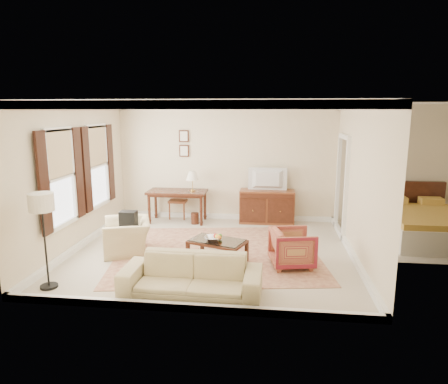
% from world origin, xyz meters
% --- Properties ---
extents(room_shell, '(5.51, 5.01, 2.91)m').
position_xyz_m(room_shell, '(0.00, 0.00, 2.47)').
color(room_shell, beige).
rests_on(room_shell, ground).
extents(annex_bedroom, '(3.00, 2.70, 2.90)m').
position_xyz_m(annex_bedroom, '(4.49, 1.15, 0.34)').
color(annex_bedroom, beige).
rests_on(annex_bedroom, ground).
extents(window_front, '(0.12, 1.56, 1.80)m').
position_xyz_m(window_front, '(-2.70, -0.70, 1.55)').
color(window_front, '#CCB284').
rests_on(window_front, room_shell).
extents(window_rear, '(0.12, 1.56, 1.80)m').
position_xyz_m(window_rear, '(-2.70, 0.90, 1.55)').
color(window_rear, '#CCB284').
rests_on(window_rear, room_shell).
extents(doorway, '(0.10, 1.12, 2.25)m').
position_xyz_m(doorway, '(2.71, 1.50, 1.08)').
color(doorway, white).
rests_on(doorway, room_shell).
extents(rug, '(4.35, 3.88, 0.01)m').
position_xyz_m(rug, '(0.11, -0.08, 0.01)').
color(rug, brown).
rests_on(rug, room_shell).
extents(writing_desk, '(1.46, 0.73, 0.80)m').
position_xyz_m(writing_desk, '(-1.18, 2.04, 0.69)').
color(writing_desk, '#462014').
rests_on(writing_desk, room_shell).
extents(desk_chair, '(0.55, 0.55, 1.05)m').
position_xyz_m(desk_chair, '(-1.24, 2.39, 0.53)').
color(desk_chair, brown).
rests_on(desk_chair, room_shell).
extents(desk_lamp, '(0.32, 0.32, 0.50)m').
position_xyz_m(desk_lamp, '(-0.79, 2.04, 1.05)').
color(desk_lamp, silver).
rests_on(desk_lamp, writing_desk).
extents(framed_prints, '(0.25, 0.04, 0.68)m').
position_xyz_m(framed_prints, '(-1.08, 2.47, 1.94)').
color(framed_prints, '#462014').
rests_on(framed_prints, room_shell).
extents(sideboard, '(1.34, 0.52, 0.83)m').
position_xyz_m(sideboard, '(1.05, 2.21, 0.41)').
color(sideboard, brown).
rests_on(sideboard, room_shell).
extents(tv, '(0.91, 0.52, 0.12)m').
position_xyz_m(tv, '(1.05, 2.19, 1.28)').
color(tv, black).
rests_on(tv, sideboard).
extents(coffee_table, '(1.15, 0.90, 0.43)m').
position_xyz_m(coffee_table, '(0.18, -0.56, 0.33)').
color(coffee_table, '#462014').
rests_on(coffee_table, room_shell).
extents(fruit_bowl, '(0.42, 0.42, 0.10)m').
position_xyz_m(fruit_bowl, '(0.09, -0.61, 0.48)').
color(fruit_bowl, silver).
rests_on(fruit_bowl, coffee_table).
extents(book_a, '(0.28, 0.13, 0.38)m').
position_xyz_m(book_a, '(0.08, -0.52, 0.17)').
color(book_a, brown).
rests_on(book_a, coffee_table).
extents(book_b, '(0.24, 0.18, 0.38)m').
position_xyz_m(book_b, '(0.41, -0.72, 0.17)').
color(book_b, brown).
rests_on(book_b, coffee_table).
extents(striped_armchair, '(0.81, 0.85, 0.75)m').
position_xyz_m(striped_armchair, '(1.54, -0.61, 0.37)').
color(striped_armchair, maroon).
rests_on(striped_armchair, room_shell).
extents(club_armchair, '(0.95, 1.16, 0.87)m').
position_xyz_m(club_armchair, '(-1.66, -0.24, 0.44)').
color(club_armchair, '#CABD89').
rests_on(club_armchair, room_shell).
extents(backpack, '(0.35, 0.39, 0.40)m').
position_xyz_m(backpack, '(-1.62, -0.23, 0.68)').
color(backpack, black).
rests_on(backpack, club_armchair).
extents(sofa, '(2.11, 0.66, 0.82)m').
position_xyz_m(sofa, '(-0.03, -1.97, 0.41)').
color(sofa, '#CABD89').
rests_on(sofa, room_shell).
extents(floor_lamp, '(0.38, 0.38, 1.53)m').
position_xyz_m(floor_lamp, '(-2.33, -1.96, 1.28)').
color(floor_lamp, black).
rests_on(floor_lamp, room_shell).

